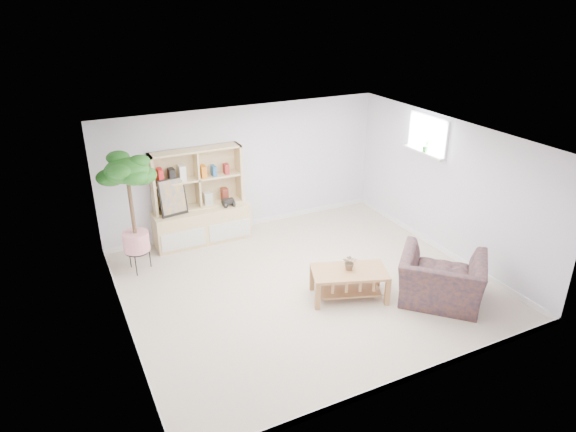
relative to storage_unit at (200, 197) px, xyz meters
name	(u,v)px	position (x,y,z in m)	size (l,w,h in m)	color
floor	(305,285)	(0.98, -2.24, -0.88)	(5.50, 5.00, 0.01)	beige
ceiling	(307,139)	(0.98, -2.24, 1.52)	(5.50, 5.00, 0.01)	white
walls	(306,217)	(0.98, -2.24, 0.32)	(5.51, 5.01, 2.40)	silver
baseboard	(305,282)	(0.98, -2.24, -0.83)	(5.50, 5.00, 0.10)	white
window	(428,134)	(3.71, -1.64, 1.12)	(0.10, 0.98, 0.68)	white
window_sill	(424,152)	(3.65, -1.64, 0.80)	(0.14, 1.00, 0.04)	white
storage_unit	(200,197)	(0.00, 0.00, 0.00)	(1.75, 0.59, 1.75)	tan
poster	(173,197)	(-0.51, -0.07, 0.12)	(0.48, 0.11, 0.67)	gold
toy_truck	(228,202)	(0.49, -0.12, -0.14)	(0.29, 0.20, 0.15)	black
coffee_table	(349,284)	(1.42, -2.83, -0.65)	(1.12, 0.61, 0.46)	olive
table_plant	(350,262)	(1.44, -2.80, -0.29)	(0.22, 0.19, 0.25)	#257024
floor_tree	(133,215)	(-1.30, -0.59, 0.14)	(0.75, 0.75, 2.03)	#225B23
armchair	(442,276)	(2.57, -3.55, -0.43)	(1.20, 1.04, 0.89)	#141B36
sill_plant	(426,146)	(3.65, -1.68, 0.93)	(0.12, 0.10, 0.21)	#225B23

